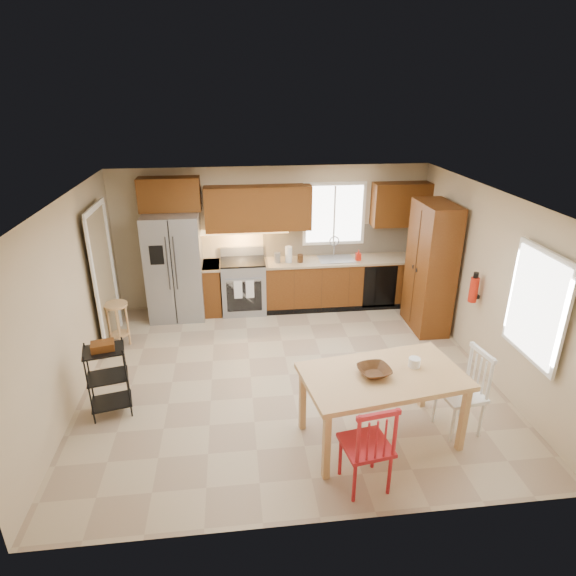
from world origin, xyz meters
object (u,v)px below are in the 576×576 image
at_px(refrigerator, 175,266).
at_px(fire_extinguisher, 474,290).
at_px(soap_bottle, 358,255).
at_px(table_bowl, 374,375).
at_px(pantry, 431,268).
at_px(chair_white, 461,392).
at_px(range_stove, 244,287).
at_px(bar_stool, 119,325).
at_px(utility_cart, 108,380).
at_px(chair_red, 366,443).
at_px(table_jar, 414,364).
at_px(dining_table, 381,407).

distance_m(refrigerator, fire_extinguisher, 4.76).
xyz_separation_m(soap_bottle, table_bowl, (-0.73, -3.53, -0.14)).
relative_size(soap_bottle, pantry, 0.09).
distance_m(fire_extinguisher, chair_white, 1.83).
xyz_separation_m(range_stove, bar_stool, (-1.95, -1.07, -0.10)).
distance_m(soap_bottle, utility_cart, 4.64).
bearing_deg(chair_red, bar_stool, 124.51).
distance_m(range_stove, chair_red, 4.39).
bearing_deg(soap_bottle, utility_cart, -144.41).
bearing_deg(pantry, chair_red, -120.36).
relative_size(bar_stool, utility_cart, 0.77).
relative_size(chair_white, utility_cart, 1.10).
relative_size(chair_white, table_bowl, 2.90).
relative_size(pantry, table_bowl, 5.97).
height_order(bar_stool, utility_cart, utility_cart).
distance_m(fire_extinguisher, table_jar, 2.03).
bearing_deg(chair_white, refrigerator, 36.27).
height_order(pantry, chair_red, pantry).
bearing_deg(table_jar, pantry, 64.72).
height_order(soap_bottle, table_bowl, soap_bottle).
distance_m(refrigerator, dining_table, 4.40).
xyz_separation_m(chair_red, utility_cart, (-2.78, 1.50, -0.04)).
bearing_deg(pantry, dining_table, -120.86).
xyz_separation_m(refrigerator, pantry, (4.13, -0.93, 0.14)).
bearing_deg(soap_bottle, chair_white, -84.56).
bearing_deg(refrigerator, soap_bottle, -0.45).
xyz_separation_m(dining_table, chair_white, (0.95, 0.05, 0.09)).
bearing_deg(table_jar, soap_bottle, 86.00).
xyz_separation_m(chair_red, table_bowl, (0.24, 0.65, 0.35)).
bearing_deg(dining_table, soap_bottle, 71.23).
bearing_deg(refrigerator, chair_white, -44.91).
distance_m(chair_white, table_jar, 0.69).
height_order(refrigerator, range_stove, refrigerator).
relative_size(fire_extinguisher, utility_cart, 0.39).
xyz_separation_m(refrigerator, bar_stool, (-0.80, -1.01, -0.55)).
bearing_deg(table_jar, dining_table, -164.05).
height_order(dining_table, table_bowl, table_bowl).
relative_size(table_bowl, bar_stool, 0.49).
relative_size(soap_bottle, chair_red, 0.19).
bearing_deg(fire_extinguisher, bar_stool, 169.32).
bearing_deg(table_bowl, fire_extinguisher, 40.00).
distance_m(pantry, fire_extinguisher, 1.07).
relative_size(table_jar, utility_cart, 0.18).
height_order(table_jar, bar_stool, table_jar).
relative_size(soap_bottle, table_bowl, 0.54).
bearing_deg(range_stove, utility_cart, -121.82).
xyz_separation_m(soap_bottle, table_jar, (-0.24, -3.42, -0.11)).
bearing_deg(utility_cart, chair_white, -23.82).
height_order(refrigerator, table_jar, refrigerator).
distance_m(range_stove, soap_bottle, 2.10).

